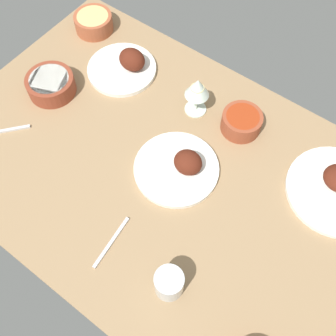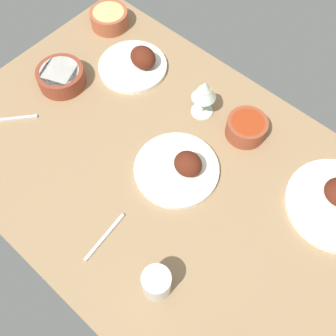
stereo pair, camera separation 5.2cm
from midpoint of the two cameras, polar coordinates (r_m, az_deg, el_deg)
dining_table at (r=121.55cm, az=1.23°, el=-0.97°), size 140.00×90.00×4.00cm
plate_near_viewer at (r=142.22cm, az=-3.38°, el=14.44°), size 23.46×23.46×8.62cm
plate_far_side at (r=118.21cm, az=2.94°, el=-0.02°), size 25.16×25.16×8.18cm
bowl_pasta at (r=157.87cm, az=-7.26°, el=20.16°), size 13.64×13.64×6.02cm
bowl_cream at (r=140.62cm, az=-13.75°, el=12.35°), size 15.57×15.57×6.00cm
bowl_sauce at (r=126.86cm, az=12.14°, el=5.57°), size 12.42×12.42×6.13cm
wine_glass at (r=124.64cm, az=6.32°, el=10.58°), size 7.60×7.60×14.00cm
water_tumbler at (r=103.60cm, az=-0.11°, el=-15.89°), size 7.41×7.41×8.53cm
fork_loose at (r=137.96cm, az=-20.39°, el=6.41°), size 12.10×13.85×0.80cm
spoon_loose at (r=111.97cm, az=-7.57°, el=-9.64°), size 2.48×16.11×0.80cm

